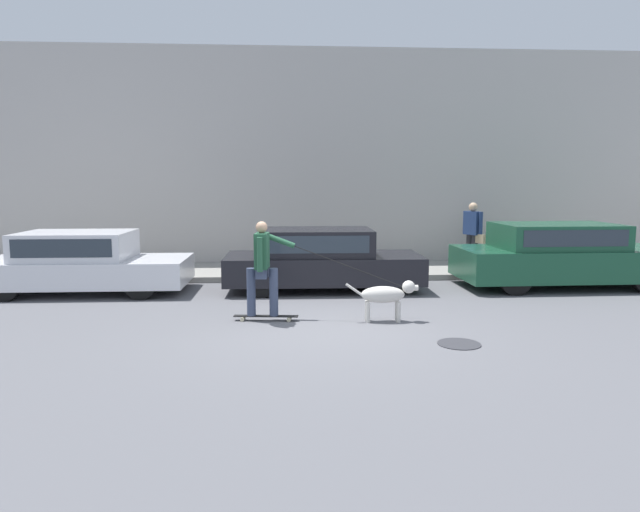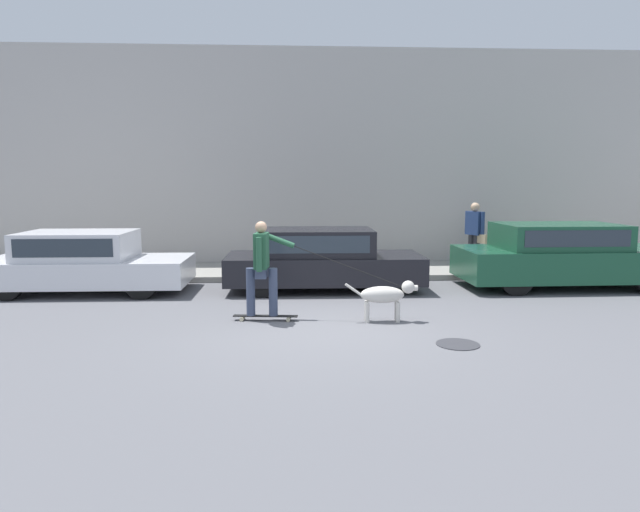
{
  "view_description": "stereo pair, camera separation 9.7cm",
  "coord_description": "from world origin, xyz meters",
  "px_view_note": "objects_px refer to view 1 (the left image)",
  "views": [
    {
      "loc": [
        -0.56,
        -8.74,
        2.29
      ],
      "look_at": [
        0.11,
        1.49,
        0.95
      ],
      "focal_mm": 32.0,
      "sensor_mm": 36.0,
      "label": 1
    },
    {
      "loc": [
        -0.46,
        -8.74,
        2.29
      ],
      "look_at": [
        0.11,
        1.49,
        0.95
      ],
      "focal_mm": 32.0,
      "sensor_mm": 36.0,
      "label": 2
    }
  ],
  "objects_px": {
    "parked_car_0": "(83,263)",
    "parked_car_2": "(561,256)",
    "parked_car_1": "(321,260)",
    "skateboarder": "(263,265)",
    "pedestrian_with_bag": "(473,231)",
    "dog": "(386,295)"
  },
  "relations": [
    {
      "from": "parked_car_0",
      "to": "parked_car_2",
      "type": "bearing_deg",
      "value": 0.37
    },
    {
      "from": "parked_car_1",
      "to": "skateboarder",
      "type": "height_order",
      "value": "skateboarder"
    },
    {
      "from": "parked_car_0",
      "to": "parked_car_1",
      "type": "height_order",
      "value": "parked_car_1"
    },
    {
      "from": "skateboarder",
      "to": "pedestrian_with_bag",
      "type": "xyz_separation_m",
      "value": [
        5.17,
        4.95,
        0.1
      ]
    },
    {
      "from": "dog",
      "to": "parked_car_2",
      "type": "bearing_deg",
      "value": 34.95
    },
    {
      "from": "parked_car_0",
      "to": "pedestrian_with_bag",
      "type": "distance_m",
      "value": 9.27
    },
    {
      "from": "parked_car_0",
      "to": "skateboarder",
      "type": "xyz_separation_m",
      "value": [
        3.8,
        -2.66,
        0.32
      ]
    },
    {
      "from": "parked_car_0",
      "to": "skateboarder",
      "type": "relative_size",
      "value": 1.45
    },
    {
      "from": "parked_car_2",
      "to": "parked_car_0",
      "type": "bearing_deg",
      "value": 179.2
    },
    {
      "from": "skateboarder",
      "to": "pedestrian_with_bag",
      "type": "height_order",
      "value": "pedestrian_with_bag"
    },
    {
      "from": "dog",
      "to": "skateboarder",
      "type": "xyz_separation_m",
      "value": [
        -2.02,
        0.18,
        0.49
      ]
    },
    {
      "from": "parked_car_2",
      "to": "skateboarder",
      "type": "relative_size",
      "value": 1.58
    },
    {
      "from": "skateboarder",
      "to": "pedestrian_with_bag",
      "type": "bearing_deg",
      "value": 49.41
    },
    {
      "from": "parked_car_1",
      "to": "dog",
      "type": "relative_size",
      "value": 3.46
    },
    {
      "from": "pedestrian_with_bag",
      "to": "dog",
      "type": "bearing_deg",
      "value": 31.54
    },
    {
      "from": "parked_car_1",
      "to": "parked_car_2",
      "type": "relative_size",
      "value": 0.91
    },
    {
      "from": "parked_car_2",
      "to": "dog",
      "type": "relative_size",
      "value": 3.82
    },
    {
      "from": "dog",
      "to": "parked_car_0",
      "type": "bearing_deg",
      "value": 155.92
    },
    {
      "from": "pedestrian_with_bag",
      "to": "parked_car_0",
      "type": "bearing_deg",
      "value": -12.54
    },
    {
      "from": "parked_car_0",
      "to": "parked_car_2",
      "type": "distance_m",
      "value": 10.18
    },
    {
      "from": "parked_car_2",
      "to": "pedestrian_with_bag",
      "type": "bearing_deg",
      "value": 116.89
    },
    {
      "from": "pedestrian_with_bag",
      "to": "parked_car_2",
      "type": "bearing_deg",
      "value": 90.82
    }
  ]
}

